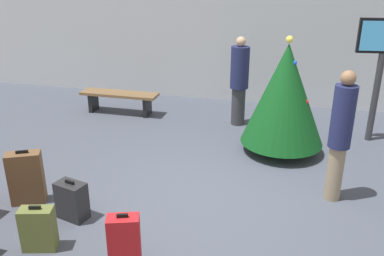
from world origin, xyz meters
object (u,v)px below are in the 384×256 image
at_px(suitcase_2, 72,201).
at_px(suitcase_5, 124,243).
at_px(traveller_0, 340,133).
at_px(flight_info_kiosk, 382,57).
at_px(waiting_bench, 119,97).
at_px(traveller_1, 239,80).
at_px(suitcase_8, 38,229).
at_px(suitcase_6, 26,178).
at_px(holiday_tree, 285,94).

bearing_deg(suitcase_2, suitcase_5, -34.31).
bearing_deg(traveller_0, flight_info_kiosk, 71.68).
height_order(waiting_bench, traveller_1, traveller_1).
bearing_deg(traveller_0, suitcase_2, -157.54).
bearing_deg(suitcase_8, waiting_bench, 102.64).
distance_m(traveller_0, suitcase_2, 3.68).
bearing_deg(traveller_0, traveller_1, 124.05).
height_order(traveller_0, suitcase_6, traveller_0).
bearing_deg(suitcase_2, traveller_1, 68.43).
distance_m(traveller_1, suitcase_8, 4.96).
relative_size(flight_info_kiosk, suitcase_6, 2.86).
height_order(holiday_tree, traveller_0, holiday_tree).
relative_size(waiting_bench, suitcase_2, 3.16).
bearing_deg(suitcase_6, traveller_1, 57.88).
bearing_deg(waiting_bench, traveller_0, -30.50).
bearing_deg(traveller_1, suitcase_8, -109.22).
distance_m(waiting_bench, suitcase_5, 5.16).
bearing_deg(holiday_tree, suitcase_8, -126.37).
bearing_deg(holiday_tree, suitcase_6, -141.72).
xyz_separation_m(waiting_bench, traveller_1, (2.66, -0.00, 0.59)).
xyz_separation_m(holiday_tree, suitcase_5, (-1.47, -3.53, -0.74)).
distance_m(holiday_tree, suitcase_8, 4.40).
xyz_separation_m(traveller_0, traveller_1, (-1.76, 2.60, -0.05)).
bearing_deg(holiday_tree, suitcase_5, -112.58).
relative_size(suitcase_2, suitcase_5, 0.80).
xyz_separation_m(traveller_0, suitcase_2, (-3.33, -1.38, -0.75)).
distance_m(flight_info_kiosk, traveller_0, 2.59).
xyz_separation_m(holiday_tree, waiting_bench, (-3.61, 1.16, -0.69)).
relative_size(holiday_tree, suitcase_6, 2.59).
distance_m(traveller_1, suitcase_2, 4.33).
relative_size(flight_info_kiosk, traveller_0, 1.21).
bearing_deg(suitcase_5, suitcase_8, 177.53).
bearing_deg(traveller_1, holiday_tree, -50.68).
distance_m(holiday_tree, waiting_bench, 3.85).
height_order(traveller_1, suitcase_2, traveller_1).
bearing_deg(suitcase_6, traveller_0, 15.94).
bearing_deg(flight_info_kiosk, suitcase_2, -137.54).
bearing_deg(traveller_1, flight_info_kiosk, -4.57).
xyz_separation_m(holiday_tree, suitcase_2, (-2.52, -2.82, -0.80)).
bearing_deg(suitcase_6, suitcase_5, -26.25).
bearing_deg(holiday_tree, flight_info_kiosk, 30.79).
distance_m(suitcase_6, suitcase_8, 1.15).
height_order(flight_info_kiosk, waiting_bench, flight_info_kiosk).
bearing_deg(traveller_0, suitcase_5, -137.43).
bearing_deg(waiting_bench, holiday_tree, -17.83).
bearing_deg(traveller_1, waiting_bench, 179.93).
bearing_deg(suitcase_2, holiday_tree, 48.19).
xyz_separation_m(holiday_tree, suitcase_6, (-3.32, -2.62, -0.68)).
height_order(flight_info_kiosk, suitcase_6, flight_info_kiosk).
height_order(flight_info_kiosk, suitcase_2, flight_info_kiosk).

